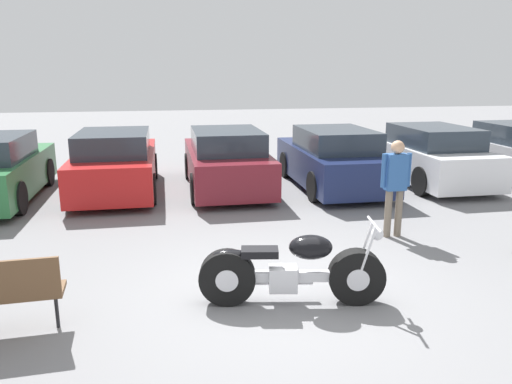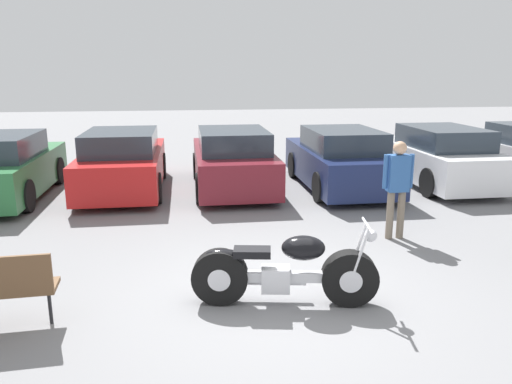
{
  "view_description": "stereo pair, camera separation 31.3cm",
  "coord_description": "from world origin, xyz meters",
  "px_view_note": "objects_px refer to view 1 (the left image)",
  "views": [
    {
      "loc": [
        -1.4,
        -5.62,
        2.77
      ],
      "look_at": [
        0.01,
        2.06,
        0.85
      ],
      "focal_mm": 35.0,
      "sensor_mm": 36.0,
      "label": 1
    },
    {
      "loc": [
        -1.09,
        -5.67,
        2.77
      ],
      "look_at": [
        0.01,
        2.06,
        0.85
      ],
      "focal_mm": 35.0,
      "sensor_mm": 36.0,
      "label": 2
    }
  ],
  "objects_px": {
    "motorcycle": "(291,271)",
    "parked_car_white": "(428,156)",
    "parked_car_red": "(116,164)",
    "parked_car_navy": "(332,160)",
    "person_standing": "(395,181)",
    "parked_car_maroon": "(226,161)"
  },
  "relations": [
    {
      "from": "parked_car_white",
      "to": "person_standing",
      "type": "distance_m",
      "value": 4.65
    },
    {
      "from": "parked_car_maroon",
      "to": "parked_car_navy",
      "type": "relative_size",
      "value": 1.0
    },
    {
      "from": "motorcycle",
      "to": "parked_car_navy",
      "type": "height_order",
      "value": "parked_car_navy"
    },
    {
      "from": "motorcycle",
      "to": "person_standing",
      "type": "xyz_separation_m",
      "value": [
        2.33,
        2.13,
        0.55
      ]
    },
    {
      "from": "parked_car_red",
      "to": "person_standing",
      "type": "height_order",
      "value": "person_standing"
    },
    {
      "from": "motorcycle",
      "to": "parked_car_maroon",
      "type": "height_order",
      "value": "parked_car_maroon"
    },
    {
      "from": "parked_car_navy",
      "to": "person_standing",
      "type": "height_order",
      "value": "person_standing"
    },
    {
      "from": "parked_car_red",
      "to": "parked_car_navy",
      "type": "bearing_deg",
      "value": -4.49
    },
    {
      "from": "parked_car_red",
      "to": "parked_car_navy",
      "type": "height_order",
      "value": "same"
    },
    {
      "from": "motorcycle",
      "to": "parked_car_white",
      "type": "bearing_deg",
      "value": 49.54
    },
    {
      "from": "parked_car_white",
      "to": "parked_car_maroon",
      "type": "bearing_deg",
      "value": 177.69
    },
    {
      "from": "parked_car_red",
      "to": "parked_car_navy",
      "type": "xyz_separation_m",
      "value": [
        5.06,
        -0.4,
        0.0
      ]
    },
    {
      "from": "parked_car_red",
      "to": "person_standing",
      "type": "distance_m",
      "value": 6.38
    },
    {
      "from": "parked_car_maroon",
      "to": "parked_car_white",
      "type": "distance_m",
      "value": 5.06
    },
    {
      "from": "parked_car_red",
      "to": "motorcycle",
      "type": "bearing_deg",
      "value": -67.7
    },
    {
      "from": "parked_car_maroon",
      "to": "parked_car_red",
      "type": "bearing_deg",
      "value": 177.37
    },
    {
      "from": "motorcycle",
      "to": "person_standing",
      "type": "relative_size",
      "value": 1.36
    },
    {
      "from": "parked_car_red",
      "to": "parked_car_white",
      "type": "bearing_deg",
      "value": -2.42
    },
    {
      "from": "person_standing",
      "to": "parked_car_red",
      "type": "bearing_deg",
      "value": 140.01
    },
    {
      "from": "parked_car_maroon",
      "to": "parked_car_white",
      "type": "height_order",
      "value": "same"
    },
    {
      "from": "parked_car_navy",
      "to": "parked_car_red",
      "type": "bearing_deg",
      "value": 175.51
    },
    {
      "from": "parked_car_maroon",
      "to": "person_standing",
      "type": "height_order",
      "value": "person_standing"
    }
  ]
}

